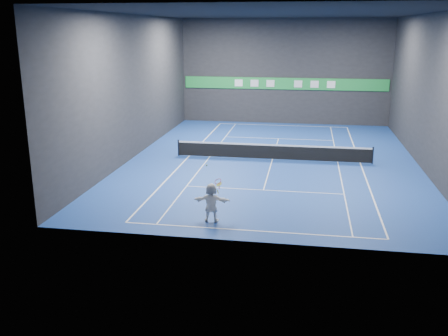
% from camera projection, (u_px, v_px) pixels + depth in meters
% --- Properties ---
extents(ground, '(26.00, 26.00, 0.00)m').
position_uv_depth(ground, '(272.00, 159.00, 32.03)').
color(ground, navy).
rests_on(ground, ground).
extents(ceiling, '(26.00, 26.00, 0.00)m').
position_uv_depth(ceiling, '(276.00, 13.00, 29.61)').
color(ceiling, black).
rests_on(ceiling, ground).
extents(wall_back, '(18.00, 0.10, 9.00)m').
position_uv_depth(wall_back, '(285.00, 72.00, 43.17)').
color(wall_back, '#252527').
rests_on(wall_back, ground).
extents(wall_front, '(18.00, 0.10, 9.00)m').
position_uv_depth(wall_front, '(250.00, 129.00, 18.47)').
color(wall_front, '#252527').
rests_on(wall_front, ground).
extents(wall_left, '(0.10, 26.00, 9.00)m').
position_uv_depth(wall_left, '(135.00, 86.00, 32.26)').
color(wall_left, '#252527').
rests_on(wall_left, ground).
extents(wall_right, '(0.10, 26.00, 9.00)m').
position_uv_depth(wall_right, '(427.00, 92.00, 29.39)').
color(wall_right, '#252527').
rests_on(wall_right, ground).
extents(baseline_near, '(10.98, 0.08, 0.01)m').
position_uv_depth(baseline_near, '(252.00, 231.00, 20.74)').
color(baseline_near, white).
rests_on(baseline_near, ground).
extents(baseline_far, '(10.98, 0.08, 0.01)m').
position_uv_depth(baseline_far, '(282.00, 125.00, 43.33)').
color(baseline_far, white).
rests_on(baseline_far, ground).
extents(sideline_doubles_left, '(0.08, 23.78, 0.01)m').
position_uv_depth(sideline_doubles_left, '(189.00, 156.00, 32.91)').
color(sideline_doubles_left, white).
rests_on(sideline_doubles_left, ground).
extents(sideline_doubles_right, '(0.08, 23.78, 0.01)m').
position_uv_depth(sideline_doubles_right, '(360.00, 163.00, 31.16)').
color(sideline_doubles_right, white).
rests_on(sideline_doubles_right, ground).
extents(sideline_singles_left, '(0.06, 23.78, 0.01)m').
position_uv_depth(sideline_singles_left, '(210.00, 157.00, 32.69)').
color(sideline_singles_left, white).
rests_on(sideline_singles_left, ground).
extents(sideline_singles_right, '(0.06, 23.78, 0.01)m').
position_uv_depth(sideline_singles_right, '(338.00, 162.00, 31.38)').
color(sideline_singles_right, white).
rests_on(sideline_singles_right, ground).
extents(service_line_near, '(8.23, 0.06, 0.01)m').
position_uv_depth(service_line_near, '(263.00, 190.00, 25.95)').
color(service_line_near, white).
rests_on(service_line_near, ground).
extents(service_line_far, '(8.23, 0.06, 0.01)m').
position_uv_depth(service_line_far, '(278.00, 139.00, 38.11)').
color(service_line_far, white).
rests_on(service_line_far, ground).
extents(center_service_line, '(0.06, 12.80, 0.01)m').
position_uv_depth(center_service_line, '(272.00, 159.00, 32.03)').
color(center_service_line, white).
rests_on(center_service_line, ground).
extents(player, '(1.62, 0.57, 1.73)m').
position_uv_depth(player, '(211.00, 203.00, 21.53)').
color(player, white).
rests_on(player, ground).
extents(tennis_ball, '(0.07, 0.07, 0.07)m').
position_uv_depth(tennis_ball, '(207.00, 165.00, 21.29)').
color(tennis_ball, '#B9E426').
rests_on(tennis_ball, player).
extents(tennis_net, '(12.50, 0.10, 1.07)m').
position_uv_depth(tennis_net, '(273.00, 151.00, 31.89)').
color(tennis_net, black).
rests_on(tennis_net, ground).
extents(sponsor_banner, '(17.64, 0.11, 1.00)m').
position_uv_depth(sponsor_banner, '(284.00, 84.00, 43.38)').
color(sponsor_banner, green).
rests_on(sponsor_banner, wall_back).
extents(tennis_racket, '(0.43, 0.37, 0.70)m').
position_uv_depth(tennis_racket, '(218.00, 183.00, 21.29)').
color(tennis_racket, red).
rests_on(tennis_racket, player).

